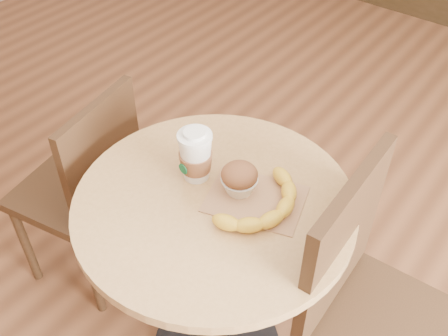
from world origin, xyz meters
name	(u,v)px	position (x,y,z in m)	size (l,w,h in m)	color
cafe_table	(215,252)	(-0.02, 0.05, 0.54)	(0.72, 0.72, 0.75)	black
chair_left	(86,187)	(-0.59, 0.06, 0.46)	(0.42, 0.42, 0.83)	#382413
chair_right	(371,316)	(0.41, 0.16, 0.51)	(0.42, 0.42, 0.93)	#382413
kraft_bag	(256,199)	(0.06, 0.12, 0.75)	(0.24, 0.18, 0.00)	#A3754F
coffee_cup	(196,157)	(-0.12, 0.09, 0.82)	(0.09, 0.09, 0.15)	white
muffin	(239,179)	(0.01, 0.12, 0.79)	(0.10, 0.10, 0.09)	silver
banana	(266,204)	(0.10, 0.10, 0.77)	(0.16, 0.29, 0.04)	yellow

